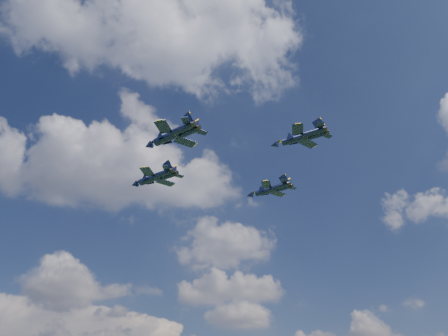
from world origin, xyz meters
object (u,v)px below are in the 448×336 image
(jet_lead, at_px, (149,179))
(jet_left, at_px, (166,138))
(jet_right, at_px, (265,191))
(jet_slot, at_px, (293,139))

(jet_lead, relative_size, jet_left, 1.05)
(jet_left, distance_m, jet_right, 39.39)
(jet_lead, bearing_deg, jet_slot, -87.06)
(jet_right, distance_m, jet_slot, 27.96)
(jet_lead, bearing_deg, jet_right, -44.53)
(jet_right, relative_size, jet_slot, 1.01)
(jet_lead, height_order, jet_slot, jet_lead)
(jet_lead, height_order, jet_right, jet_lead)
(jet_lead, bearing_deg, jet_left, -129.85)
(jet_left, bearing_deg, jet_lead, 52.67)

